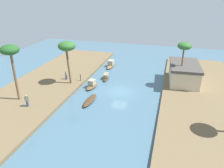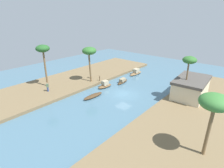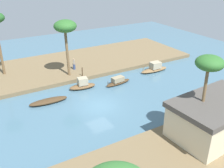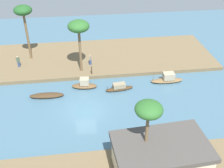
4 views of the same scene
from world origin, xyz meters
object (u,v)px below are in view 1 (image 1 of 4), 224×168
(sampan_with_tall_canopy, at_px, (92,85))
(sampan_upstream_small, at_px, (106,77))
(person_on_near_bank, at_px, (66,76))
(palm_tree_right_short, at_px, (184,47))
(sampan_with_red_awning, at_px, (90,100))
(person_by_mooring, at_px, (27,101))
(riverside_building, at_px, (184,73))
(sampan_near_left_bank, at_px, (111,64))
(palm_tree_left_near, at_px, (67,47))
(mooring_post, at_px, (80,78))
(palm_tree_left_far, at_px, (10,52))

(sampan_with_tall_canopy, xyz_separation_m, sampan_upstream_small, (-4.43, 1.11, -0.12))
(person_on_near_bank, bearing_deg, palm_tree_right_short, -153.30)
(sampan_with_red_awning, relative_size, sampan_with_tall_canopy, 1.26)
(sampan_with_tall_canopy, relative_size, person_by_mooring, 1.96)
(palm_tree_right_short, height_order, riverside_building, palm_tree_right_short)
(sampan_upstream_small, xyz_separation_m, riverside_building, (-1.38, 13.67, 1.78))
(person_on_near_bank, bearing_deg, person_by_mooring, 102.95)
(sampan_near_left_bank, xyz_separation_m, palm_tree_left_near, (11.39, -4.01, 6.31))
(mooring_post, relative_size, palm_tree_right_short, 0.17)
(person_by_mooring, height_order, mooring_post, person_by_mooring)
(palm_tree_left_far, bearing_deg, mooring_post, 146.42)
(sampan_with_red_awning, relative_size, sampan_upstream_small, 1.13)
(sampan_with_tall_canopy, xyz_separation_m, palm_tree_right_short, (-4.61, 14.23, 6.38))
(sampan_upstream_small, distance_m, riverside_building, 13.85)
(sampan_with_red_awning, xyz_separation_m, sampan_with_tall_canopy, (-4.76, -1.50, 0.24))
(person_by_mooring, relative_size, palm_tree_left_far, 0.21)
(palm_tree_right_short, bearing_deg, palm_tree_left_near, -75.10)
(sampan_with_tall_canopy, height_order, riverside_building, riverside_building)
(palm_tree_left_near, height_order, riverside_building, palm_tree_left_near)
(sampan_with_tall_canopy, height_order, sampan_upstream_small, sampan_with_tall_canopy)
(sampan_with_tall_canopy, bearing_deg, mooring_post, -107.23)
(sampan_with_tall_canopy, relative_size, sampan_upstream_small, 0.90)
(sampan_with_red_awning, xyz_separation_m, sampan_near_left_bank, (-15.92, -1.44, 0.23))
(sampan_near_left_bank, bearing_deg, person_by_mooring, -15.54)
(sampan_upstream_small, bearing_deg, sampan_with_tall_canopy, -21.41)
(person_by_mooring, bearing_deg, sampan_with_red_awning, 150.80)
(sampan_near_left_bank, bearing_deg, sampan_with_tall_canopy, 0.66)
(person_on_near_bank, distance_m, person_by_mooring, 10.28)
(mooring_post, distance_m, palm_tree_right_short, 18.10)
(sampan_with_tall_canopy, xyz_separation_m, palm_tree_left_far, (7.70, -8.43, 7.14))
(mooring_post, height_order, palm_tree_left_far, palm_tree_left_far)
(sampan_near_left_bank, relative_size, palm_tree_left_far, 0.54)
(palm_tree_left_far, height_order, palm_tree_right_short, palm_tree_left_far)
(riverside_building, bearing_deg, mooring_post, -78.82)
(person_by_mooring, relative_size, mooring_post, 1.45)
(sampan_upstream_small, bearing_deg, palm_tree_left_far, -45.50)
(palm_tree_right_short, bearing_deg, sampan_near_left_bank, -114.81)
(person_on_near_bank, bearing_deg, sampan_near_left_bank, -101.60)
(sampan_with_red_awning, height_order, palm_tree_left_far, palm_tree_left_far)
(palm_tree_left_far, bearing_deg, palm_tree_left_near, 149.01)
(palm_tree_left_far, bearing_deg, palm_tree_right_short, 118.51)
(sampan_near_left_bank, height_order, person_on_near_bank, person_on_near_bank)
(palm_tree_left_far, bearing_deg, person_on_near_bank, 160.53)
(sampan_near_left_bank, relative_size, sampan_upstream_small, 1.16)
(person_by_mooring, height_order, palm_tree_left_far, palm_tree_left_far)
(mooring_post, distance_m, palm_tree_left_near, 6.04)
(sampan_near_left_bank, height_order, palm_tree_right_short, palm_tree_right_short)
(sampan_near_left_bank, relative_size, person_on_near_bank, 2.75)
(sampan_upstream_small, relative_size, person_on_near_bank, 2.37)
(sampan_upstream_small, xyz_separation_m, person_on_near_bank, (3.31, -6.42, 0.79))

